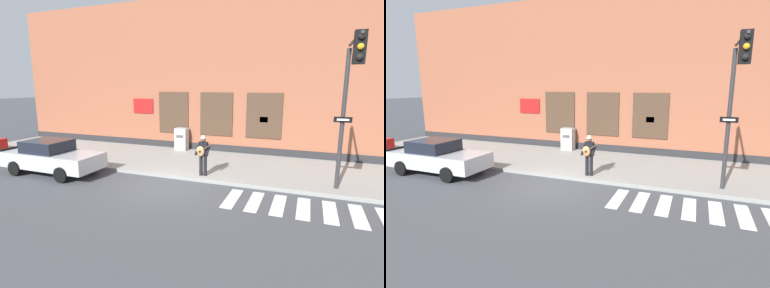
{
  "view_description": "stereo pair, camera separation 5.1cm",
  "coord_description": "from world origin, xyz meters",
  "views": [
    {
      "loc": [
        5.0,
        -10.12,
        3.97
      ],
      "look_at": [
        0.48,
        1.38,
        1.53
      ],
      "focal_mm": 28.0,
      "sensor_mm": 36.0,
      "label": 1
    },
    {
      "loc": [
        5.05,
        -10.1,
        3.97
      ],
      "look_at": [
        0.48,
        1.38,
        1.53
      ],
      "focal_mm": 28.0,
      "sensor_mm": 36.0,
      "label": 2
    }
  ],
  "objects": [
    {
      "name": "sidewalk",
      "position": [
        0.0,
        3.77,
        0.08
      ],
      "size": [
        28.0,
        5.38,
        0.16
      ],
      "color": "gray",
      "rests_on": "ground"
    },
    {
      "name": "busker",
      "position": [
        0.92,
        1.51,
        1.14
      ],
      "size": [
        0.72,
        0.54,
        1.73
      ],
      "color": "black",
      "rests_on": "sidewalk"
    },
    {
      "name": "crosswalk",
      "position": [
        5.04,
        -0.22,
        0.01
      ],
      "size": [
        5.2,
        1.9,
        0.01
      ],
      "color": "silver",
      "rests_on": "ground"
    },
    {
      "name": "ground_plane",
      "position": [
        0.0,
        0.0,
        0.0
      ],
      "size": [
        160.0,
        160.0,
        0.0
      ],
      "primitive_type": "plane",
      "color": "#424449"
    },
    {
      "name": "traffic_light",
      "position": [
        6.13,
        0.76,
        3.78
      ],
      "size": [
        0.6,
        2.96,
        5.25
      ],
      "color": "#2D2D30",
      "rests_on": "sidewalk"
    },
    {
      "name": "utility_box",
      "position": [
        -2.0,
        6.0,
        0.81
      ],
      "size": [
        0.72,
        0.59,
        1.31
      ],
      "color": "#ADADA8",
      "rests_on": "sidewalk"
    },
    {
      "name": "building_backdrop",
      "position": [
        -0.0,
        8.45,
        4.45
      ],
      "size": [
        28.0,
        4.06,
        8.92
      ],
      "color": "#99563D",
      "rests_on": "ground"
    },
    {
      "name": "red_car",
      "position": [
        -5.75,
        -0.16,
        0.77
      ],
      "size": [
        4.61,
        2.0,
        1.53
      ],
      "color": "#B7BABF",
      "rests_on": "ground"
    }
  ]
}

